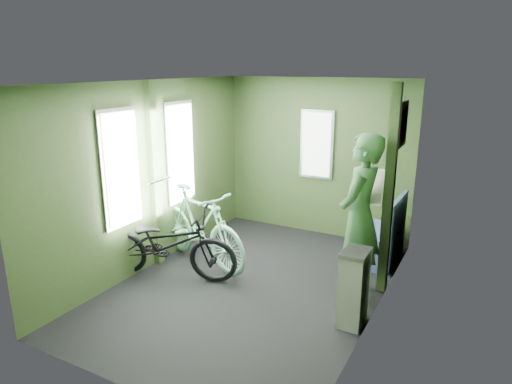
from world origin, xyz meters
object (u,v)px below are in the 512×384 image
(bicycle_black, at_px, (169,278))
(bicycle_mint, at_px, (201,263))
(passenger, at_px, (359,217))
(waste_box, at_px, (354,288))
(bench_seat, at_px, (381,242))

(bicycle_black, relative_size, bicycle_mint, 1.01)
(bicycle_black, xyz_separation_m, passenger, (2.07, 0.69, 0.91))
(bicycle_black, bearing_deg, waste_box, -103.96)
(bicycle_black, distance_m, waste_box, 2.26)
(waste_box, bearing_deg, bench_seat, 94.01)
(bicycle_mint, xyz_separation_m, bench_seat, (2.02, 1.17, 0.26))
(waste_box, bearing_deg, bicycle_black, -178.33)
(bicycle_mint, relative_size, bench_seat, 1.92)
(bicycle_mint, height_order, waste_box, waste_box)
(passenger, relative_size, waste_box, 2.32)
(bicycle_black, xyz_separation_m, waste_box, (2.22, 0.06, 0.39))
(waste_box, xyz_separation_m, bench_seat, (-0.12, 1.66, -0.13))
(passenger, xyz_separation_m, bench_seat, (0.04, 1.03, -0.65))
(bicycle_black, height_order, passenger, passenger)
(bicycle_mint, distance_m, passenger, 2.19)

